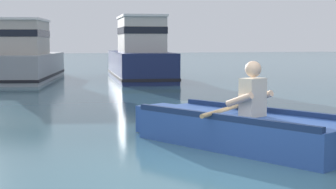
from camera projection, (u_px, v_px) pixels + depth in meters
ground_plane at (203, 174)px, 5.90m from camera, size 120.00×120.00×0.00m
rowboat_with_person at (239, 128)px, 7.43m from camera, size 2.43×3.47×1.19m
moored_boat_grey at (25, 58)px, 20.04m from camera, size 3.35×6.91×2.25m
moored_boat_navy at (140, 56)px, 20.17m from camera, size 2.51×6.35×2.38m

